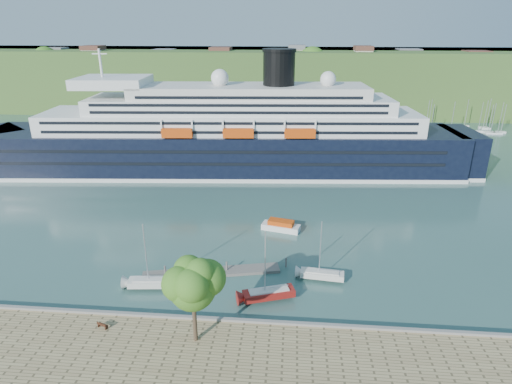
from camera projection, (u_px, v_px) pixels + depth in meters
name	position (u px, v px, depth m)	size (l,w,h in m)	color
ground	(207.00, 325.00, 50.79)	(400.00, 400.00, 0.00)	#2F534A
far_hillside	(272.00, 79.00, 180.95)	(400.00, 50.00, 24.00)	#385C25
quay_coping	(206.00, 318.00, 50.18)	(220.00, 0.50, 0.30)	slate
cruise_ship	(221.00, 112.00, 99.71)	(127.16, 18.52, 28.55)	black
park_bench	(103.00, 325.00, 48.70)	(1.34, 0.55, 0.86)	#402012
promenade_tree	(193.00, 297.00, 44.99)	(6.67, 6.67, 11.05)	#29661A
floating_pontoon	(212.00, 272.00, 61.30)	(19.54, 2.39, 0.43)	slate
sailboat_white_near	(150.00, 259.00, 56.24)	(7.13, 1.98, 9.21)	silver
sailboat_red	(269.00, 268.00, 53.72)	(7.40, 2.06, 9.56)	maroon
sailboat_white_far	(324.00, 253.00, 58.28)	(6.63, 1.84, 8.57)	silver
tender_launch	(281.00, 225.00, 74.09)	(6.62, 2.26, 1.83)	#C6400B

